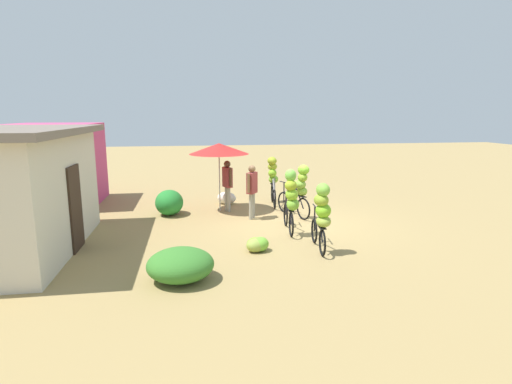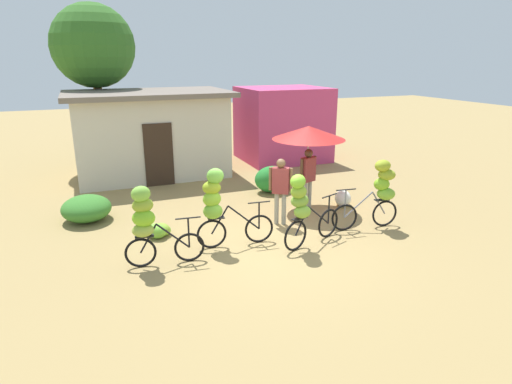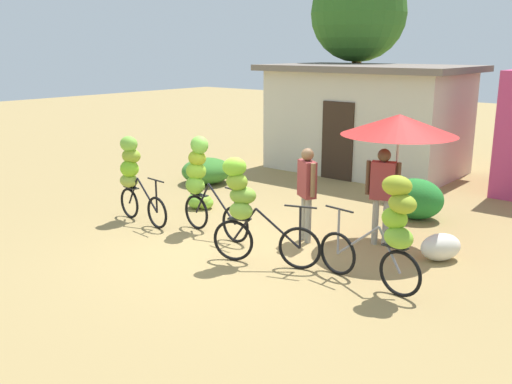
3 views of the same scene
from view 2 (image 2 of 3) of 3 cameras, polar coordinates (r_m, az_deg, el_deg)
ground_plane at (r=9.61m, az=2.60°, el=-7.06°), size 60.00×60.00×0.00m
building_low at (r=15.48m, az=-13.72°, el=7.52°), size 5.39×3.49×2.87m
shop_pink at (r=17.44m, az=3.52°, el=8.92°), size 3.20×2.80×2.84m
tree_behind_building at (r=17.04m, az=-20.61°, el=17.43°), size 2.89×2.89×5.78m
hedge_bush_front_left at (r=11.74m, az=-21.40°, el=-2.01°), size 1.21×1.30×0.64m
hedge_bush_front_right at (r=13.23m, az=2.15°, el=1.70°), size 1.09×0.88×0.80m
market_umbrella at (r=11.58m, az=6.94°, el=7.75°), size 1.94×1.94×2.24m
bicycle_leftmost at (r=8.59m, az=-14.06°, el=-3.67°), size 1.56×0.47×1.66m
bicycle_near_pile at (r=9.19m, az=-4.96°, el=-1.51°), size 1.72×0.48×1.77m
bicycle_center_loaded at (r=9.22m, az=6.25°, el=-1.81°), size 1.68×0.72×1.68m
bicycle_by_shop at (r=10.70m, az=15.94°, el=0.44°), size 1.72×0.51×1.67m
banana_pile_on_ground at (r=10.26m, az=-12.73°, el=-4.92°), size 0.69×0.69×0.34m
produce_sack at (r=12.26m, az=11.35°, el=-0.81°), size 0.73×0.83×0.44m
person_vendor at (r=10.49m, az=3.25°, el=0.97°), size 0.50×0.38×1.66m
person_bystander at (r=11.53m, az=6.85°, el=2.46°), size 0.55×0.32×1.68m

